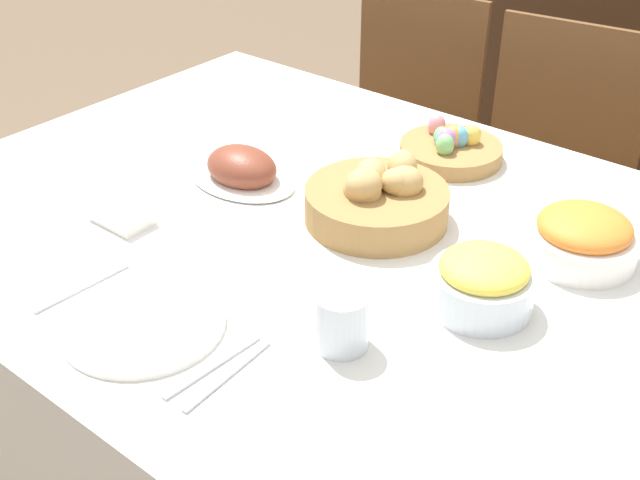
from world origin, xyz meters
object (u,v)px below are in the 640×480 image
at_px(ham_platter, 242,169).
at_px(carrot_bowl, 583,237).
at_px(sideboard, 636,64).
at_px(drinking_cup, 342,320).
at_px(pineapple_bowl, 482,282).
at_px(spoon, 228,375).
at_px(knife, 213,366).
at_px(egg_basket, 451,148).
at_px(bread_basket, 378,199).
at_px(chair_far_left, 396,131).
at_px(fork, 82,288).
at_px(chair_far_center, 544,179).
at_px(butter_dish, 121,214).
at_px(dinner_plate, 143,323).

distance_m(ham_platter, carrot_bowl, 0.67).
relative_size(sideboard, drinking_cup, 13.00).
xyz_separation_m(pineapple_bowl, spoon, (-0.19, -0.37, -0.05)).
bearing_deg(knife, egg_basket, 99.41).
bearing_deg(egg_basket, knife, -83.80).
distance_m(bread_basket, ham_platter, 0.31).
height_order(sideboard, egg_basket, sideboard).
xyz_separation_m(chair_far_left, knife, (0.57, -1.32, 0.27)).
bearing_deg(bread_basket, sideboard, 94.85).
bearing_deg(sideboard, fork, -92.10).
bearing_deg(drinking_cup, chair_far_center, 99.38).
relative_size(ham_platter, butter_dish, 2.12).
xyz_separation_m(carrot_bowl, drinking_cup, (-0.18, -0.44, 0.00)).
xyz_separation_m(egg_basket, pineapple_bowl, (0.31, -0.42, 0.02)).
height_order(chair_far_center, chair_far_left, same).
bearing_deg(spoon, drinking_cup, 59.63).
xyz_separation_m(bread_basket, fork, (-0.25, -0.48, -0.04)).
distance_m(carrot_bowl, dinner_plate, 0.74).
height_order(bread_basket, drinking_cup, bread_basket).
xyz_separation_m(chair_far_center, butter_dish, (-0.34, -1.14, 0.28)).
bearing_deg(butter_dish, carrot_bowl, 30.46).
bearing_deg(butter_dish, pineapple_bowl, 16.44).
bearing_deg(drinking_cup, carrot_bowl, 67.97).
height_order(chair_far_center, ham_platter, chair_far_center).
relative_size(chair_far_left, knife, 4.92).
bearing_deg(bread_basket, ham_platter, -170.93).
xyz_separation_m(sideboard, butter_dish, (-0.21, -2.18, 0.28)).
bearing_deg(pineapple_bowl, sideboard, 102.53).
bearing_deg(butter_dish, chair_far_left, 97.42).
distance_m(sideboard, knife, 2.38).
height_order(pineapple_bowl, dinner_plate, pineapple_bowl).
bearing_deg(spoon, chair_far_center, 91.58).
height_order(chair_far_center, sideboard, sideboard).
bearing_deg(fork, chair_far_left, 104.67).
distance_m(bread_basket, butter_dish, 0.48).
height_order(egg_basket, ham_platter, egg_basket).
height_order(chair_far_left, butter_dish, chair_far_left).
bearing_deg(butter_dish, ham_platter, 76.45).
bearing_deg(dinner_plate, butter_dish, 146.55).
bearing_deg(knife, dinner_plate, -176.79).
bearing_deg(dinner_plate, spoon, 0.00).
relative_size(bread_basket, dinner_plate, 1.05).
distance_m(sideboard, butter_dish, 2.21).
xyz_separation_m(fork, spoon, (0.33, 0.00, 0.00)).
bearing_deg(spoon, knife, 176.79).
xyz_separation_m(bread_basket, ham_platter, (-0.30, -0.05, -0.02)).
relative_size(pineapple_bowl, carrot_bowl, 0.88).
relative_size(sideboard, spoon, 6.67).
bearing_deg(drinking_cup, fork, -159.22).
xyz_separation_m(drinking_cup, butter_dish, (-0.53, 0.02, -0.03)).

